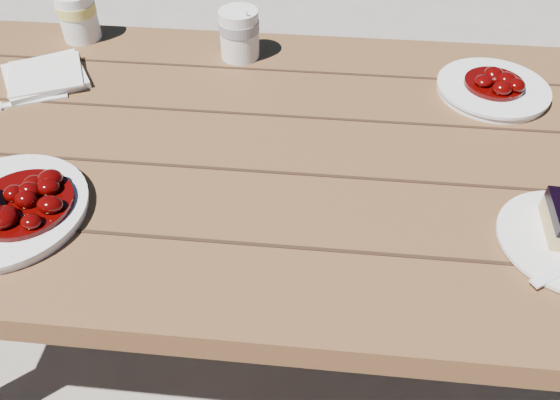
# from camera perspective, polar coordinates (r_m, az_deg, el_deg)

# --- Properties ---
(ground) EXTENTS (60.00, 60.00, 0.00)m
(ground) POSITION_cam_1_polar(r_m,az_deg,el_deg) (1.54, 1.56, -16.57)
(ground) COLOR gray
(ground) RESTS_ON ground
(picnic_table) EXTENTS (2.00, 1.55, 0.75)m
(picnic_table) POSITION_cam_1_polar(r_m,az_deg,el_deg) (1.07, 2.15, -0.95)
(picnic_table) COLOR brown
(picnic_table) RESTS_ON ground
(main_plate) EXTENTS (0.24, 0.24, 0.02)m
(main_plate) POSITION_cam_1_polar(r_m,az_deg,el_deg) (0.93, -26.76, -1.01)
(main_plate) COLOR white
(main_plate) RESTS_ON picnic_table
(goulash_stew) EXTENTS (0.15, 0.15, 0.04)m
(goulash_stew) POSITION_cam_1_polar(r_m,az_deg,el_deg) (0.90, -25.57, 0.37)
(goulash_stew) COLOR #480302
(goulash_stew) RESTS_ON main_plate
(coffee_cup) EXTENTS (0.08, 0.08, 0.10)m
(coffee_cup) POSITION_cam_1_polar(r_m,az_deg,el_deg) (1.19, -4.27, 16.91)
(coffee_cup) COLOR white
(coffee_cup) RESTS_ON picnic_table
(napkin_stack) EXTENTS (0.21, 0.21, 0.01)m
(napkin_stack) POSITION_cam_1_polar(r_m,az_deg,el_deg) (1.23, -23.34, 11.77)
(napkin_stack) COLOR white
(napkin_stack) RESTS_ON picnic_table
(fork_table) EXTENTS (0.16, 0.09, 0.00)m
(fork_table) POSITION_cam_1_polar(r_m,az_deg,el_deg) (1.17, -24.33, 9.43)
(fork_table) COLOR white
(fork_table) RESTS_ON picnic_table
(second_plate) EXTENTS (0.21, 0.21, 0.02)m
(second_plate) POSITION_cam_1_polar(r_m,az_deg,el_deg) (1.17, 21.31, 10.70)
(second_plate) COLOR white
(second_plate) RESTS_ON picnic_table
(second_stew) EXTENTS (0.11, 0.11, 0.04)m
(second_stew) POSITION_cam_1_polar(r_m,az_deg,el_deg) (1.15, 21.69, 11.89)
(second_stew) COLOR #480302
(second_stew) RESTS_ON second_plate
(second_cup) EXTENTS (0.08, 0.08, 0.10)m
(second_cup) POSITION_cam_1_polar(r_m,az_deg,el_deg) (1.34, -20.35, 17.54)
(second_cup) COLOR white
(second_cup) RESTS_ON picnic_table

